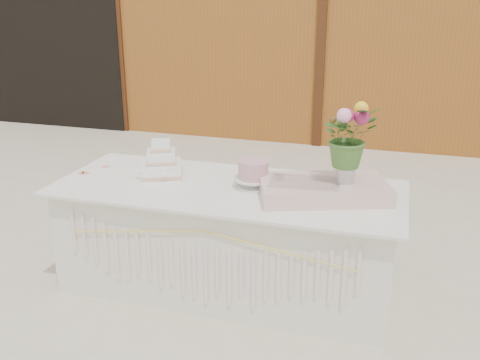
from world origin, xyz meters
name	(u,v)px	position (x,y,z in m)	size (l,w,h in m)	color
ground	(228,285)	(0.00, 0.00, 0.00)	(80.00, 80.00, 0.00)	beige
barn	(340,16)	(-0.01, 5.99, 1.68)	(12.60, 4.60, 3.30)	brown
cake_table	(228,238)	(0.00, 0.00, 0.39)	(2.40, 1.00, 0.77)	white
wedding_cake	(162,163)	(-0.54, 0.11, 0.86)	(0.38, 0.38, 0.26)	white
pink_cake_stand	(253,173)	(0.17, 0.04, 0.88)	(0.26, 0.26, 0.19)	white
satin_runner	(324,189)	(0.66, 0.01, 0.82)	(0.82, 0.47, 0.10)	beige
flower_vase	(346,171)	(0.80, 0.04, 0.95)	(0.11, 0.11, 0.16)	silver
bouquet	(349,129)	(0.80, 0.04, 1.23)	(0.36, 0.31, 0.40)	#416B2A
loose_flowers	(95,170)	(-1.06, 0.04, 0.78)	(0.12, 0.30, 0.02)	pink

